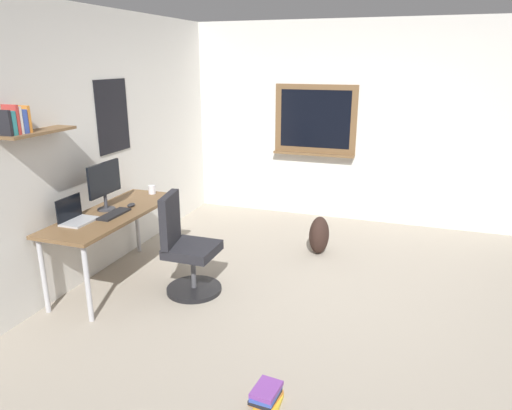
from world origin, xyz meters
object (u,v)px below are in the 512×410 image
Objects in this scene: desk at (113,219)px; backpack at (319,235)px; office_chair at (186,251)px; laptop at (75,216)px; keyboard at (114,214)px; computer_mouse at (131,205)px; coffee_mug at (152,190)px; book_stack_on_floor at (266,396)px; monitor_primary at (104,183)px.

desk is 3.63× the size of backpack.
office_chair is (0.03, -0.75, -0.24)m from desk.
laptop is 0.35m from keyboard.
office_chair is at bearing -104.21° from computer_mouse.
laptop is 2.98× the size of computer_mouse.
desk is 0.23m from computer_mouse.
coffee_mug reaches higher than book_stack_on_floor.
book_stack_on_floor is at bearing -136.07° from office_chair.
laptop is 0.45m from monitor_primary.
desk is 4.21× the size of keyboard.
desk is 14.97× the size of computer_mouse.
desk is 0.13m from keyboard.
laptop is at bearing 158.29° from desk.
computer_mouse is 2.08m from backpack.
backpack is at bearing 4.43° from book_stack_on_floor.
office_chair reaches higher than backpack.
desk is at bearing -113.10° from monitor_primary.
book_stack_on_floor is at bearing -121.10° from keyboard.
office_chair is 2.05× the size of monitor_primary.
monitor_primary reaches higher than book_stack_on_floor.
laptop reaches higher than coffee_mug.
laptop is 1.24× the size of book_stack_on_floor.
backpack is 1.72× the size of book_stack_on_floor.
laptop reaches higher than computer_mouse.
coffee_mug is 0.37× the size of book_stack_on_floor.
desk is at bearing 58.15° from book_stack_on_floor.
keyboard is (-0.08, -0.07, 0.08)m from desk.
laptop reaches higher than desk.
desk is 2.24m from backpack.
office_chair reaches higher than laptop.
monitor_primary is 0.34m from computer_mouse.
computer_mouse is 0.42× the size of book_stack_on_floor.
keyboard is at bearing -125.68° from monitor_primary.
computer_mouse is at bearing 52.99° from book_stack_on_floor.
coffee_mug is (1.03, -0.16, -0.01)m from laptop.
coffee_mug is at bearing 111.14° from backpack.
desk is 0.69m from coffee_mug.
computer_mouse is at bearing 124.40° from backpack.
monitor_primary is 4.46× the size of computer_mouse.
office_chair is 2.21× the size of backpack.
laptop reaches higher than book_stack_on_floor.
coffee_mug is 0.21× the size of backpack.
monitor_primary is 2.37m from backpack.
keyboard is (0.27, -0.21, -0.04)m from laptop.
monitor_primary is (0.39, -0.05, 0.22)m from laptop.
backpack is at bearing -49.54° from keyboard.
desk is 0.36m from monitor_primary.
monitor_primary reaches higher than computer_mouse.
computer_mouse is at bearing -19.44° from desk.
keyboard is 3.56× the size of computer_mouse.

